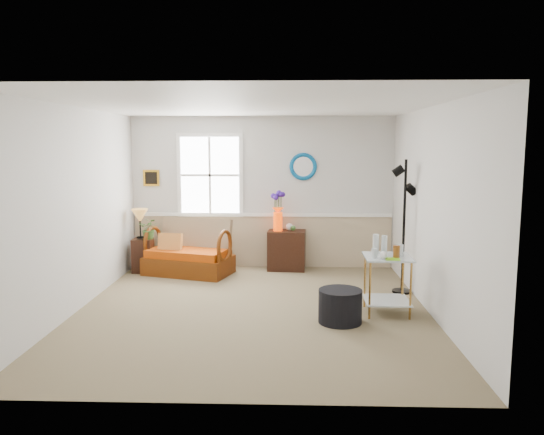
{
  "coord_description": "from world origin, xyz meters",
  "views": [
    {
      "loc": [
        0.47,
        -6.6,
        2.12
      ],
      "look_at": [
        0.23,
        0.47,
        1.15
      ],
      "focal_mm": 35.0,
      "sensor_mm": 36.0,
      "label": 1
    }
  ],
  "objects_px": {
    "side_table": "(387,285)",
    "loveseat": "(188,247)",
    "lamp_stand": "(143,255)",
    "cabinet": "(287,250)",
    "floor_lamp": "(404,227)",
    "ottoman": "(340,306)"
  },
  "relations": [
    {
      "from": "side_table",
      "to": "floor_lamp",
      "type": "height_order",
      "value": "floor_lamp"
    },
    {
      "from": "loveseat",
      "to": "lamp_stand",
      "type": "distance_m",
      "value": 0.81
    },
    {
      "from": "loveseat",
      "to": "cabinet",
      "type": "xyz_separation_m",
      "value": [
        1.62,
        0.35,
        -0.11
      ]
    },
    {
      "from": "lamp_stand",
      "to": "cabinet",
      "type": "distance_m",
      "value": 2.42
    },
    {
      "from": "loveseat",
      "to": "floor_lamp",
      "type": "distance_m",
      "value": 3.48
    },
    {
      "from": "loveseat",
      "to": "cabinet",
      "type": "height_order",
      "value": "loveseat"
    },
    {
      "from": "side_table",
      "to": "floor_lamp",
      "type": "distance_m",
      "value": 1.2
    },
    {
      "from": "cabinet",
      "to": "ottoman",
      "type": "relative_size",
      "value": 1.29
    },
    {
      "from": "lamp_stand",
      "to": "cabinet",
      "type": "xyz_separation_m",
      "value": [
        2.4,
        0.24,
        0.06
      ]
    },
    {
      "from": "floor_lamp",
      "to": "lamp_stand",
      "type": "bearing_deg",
      "value": 171.79
    },
    {
      "from": "side_table",
      "to": "loveseat",
      "type": "bearing_deg",
      "value": 145.74
    },
    {
      "from": "loveseat",
      "to": "lamp_stand",
      "type": "height_order",
      "value": "loveseat"
    },
    {
      "from": "floor_lamp",
      "to": "ottoman",
      "type": "bearing_deg",
      "value": -120.1
    },
    {
      "from": "side_table",
      "to": "ottoman",
      "type": "bearing_deg",
      "value": -148.58
    },
    {
      "from": "floor_lamp",
      "to": "cabinet",
      "type": "bearing_deg",
      "value": 148.09
    },
    {
      "from": "ottoman",
      "to": "lamp_stand",
      "type": "bearing_deg",
      "value": 141.28
    },
    {
      "from": "lamp_stand",
      "to": "side_table",
      "type": "distance_m",
      "value": 4.23
    },
    {
      "from": "loveseat",
      "to": "cabinet",
      "type": "bearing_deg",
      "value": 28.54
    },
    {
      "from": "loveseat",
      "to": "lamp_stand",
      "type": "bearing_deg",
      "value": -171.15
    },
    {
      "from": "loveseat",
      "to": "ottoman",
      "type": "bearing_deg",
      "value": -29.5
    },
    {
      "from": "cabinet",
      "to": "floor_lamp",
      "type": "bearing_deg",
      "value": -34.85
    },
    {
      "from": "loveseat",
      "to": "ottoman",
      "type": "xyz_separation_m",
      "value": [
        2.28,
        -2.35,
        -0.25
      ]
    }
  ]
}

